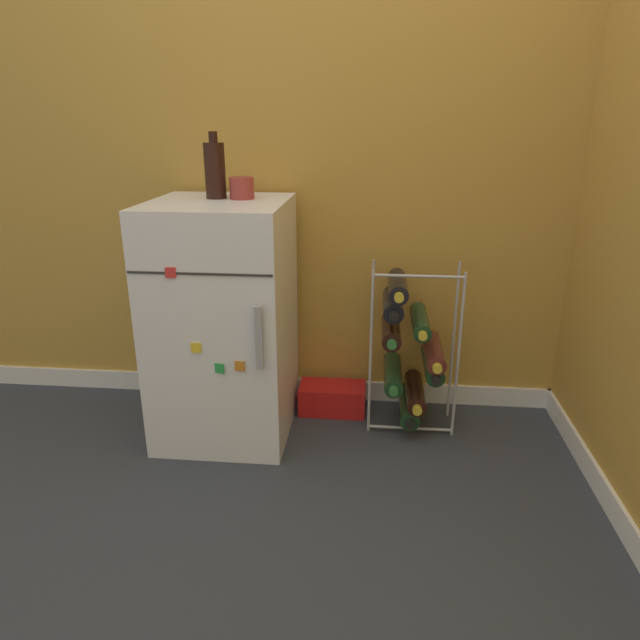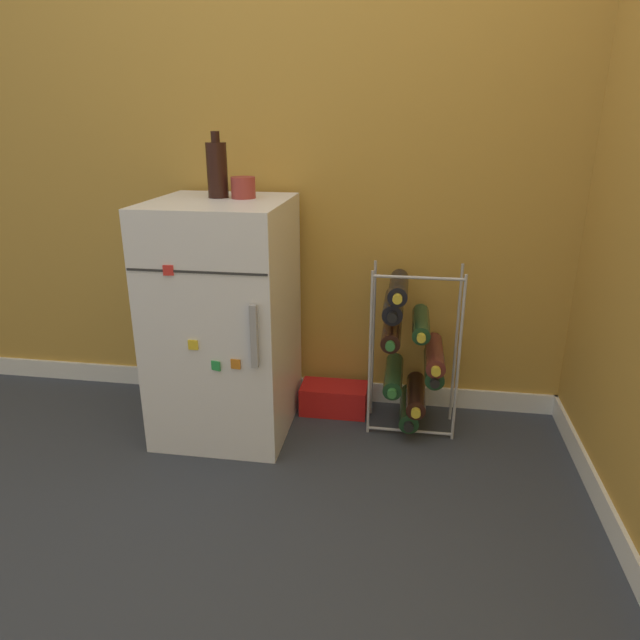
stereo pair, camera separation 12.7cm
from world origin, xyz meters
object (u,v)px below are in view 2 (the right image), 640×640
mini_fridge (225,319)px  soda_box (334,398)px  fridge_top_cup (243,188)px  wine_rack (410,353)px  fridge_top_bottle (217,169)px

mini_fridge → soda_box: size_ratio=3.27×
fridge_top_cup → wine_rack: bearing=2.6°
wine_rack → fridge_top_bottle: fridge_top_bottle is taller
mini_fridge → wine_rack: 0.76m
mini_fridge → soda_box: (0.42, 0.17, -0.41)m
soda_box → fridge_top_cup: bearing=-162.8°
wine_rack → fridge_top_bottle: bearing=-178.1°
wine_rack → fridge_top_cup: (-0.66, -0.03, 0.65)m
mini_fridge → wine_rack: mini_fridge is taller
wine_rack → soda_box: bearing=166.6°
fridge_top_cup → mini_fridge: bearing=-140.1°
fridge_top_cup → soda_box: bearing=17.2°
wine_rack → fridge_top_cup: bearing=-177.4°
wine_rack → fridge_top_bottle: size_ratio=2.84×
mini_fridge → fridge_top_cup: size_ratio=10.20×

